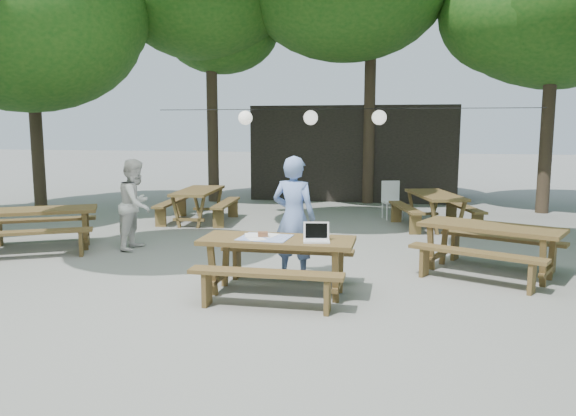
{
  "coord_description": "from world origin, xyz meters",
  "views": [
    {
      "loc": [
        1.94,
        -7.25,
        2.2
      ],
      "look_at": [
        0.38,
        0.48,
        1.05
      ],
      "focal_mm": 35.0,
      "sensor_mm": 36.0,
      "label": 1
    }
  ],
  "objects_px": {
    "main_picnic_table": "(277,265)",
    "woman": "(294,218)",
    "picnic_table_nw": "(38,229)",
    "plastic_chair": "(392,208)",
    "second_person": "(136,204)"
  },
  "relations": [
    {
      "from": "main_picnic_table",
      "to": "woman",
      "type": "height_order",
      "value": "woman"
    },
    {
      "from": "main_picnic_table",
      "to": "woman",
      "type": "bearing_deg",
      "value": 85.29
    },
    {
      "from": "picnic_table_nw",
      "to": "woman",
      "type": "height_order",
      "value": "woman"
    },
    {
      "from": "plastic_chair",
      "to": "picnic_table_nw",
      "type": "bearing_deg",
      "value": -160.31
    },
    {
      "from": "second_person",
      "to": "plastic_chair",
      "type": "bearing_deg",
      "value": -47.64
    },
    {
      "from": "second_person",
      "to": "woman",
      "type": "bearing_deg",
      "value": -115.31
    },
    {
      "from": "main_picnic_table",
      "to": "plastic_chair",
      "type": "distance_m",
      "value": 6.63
    },
    {
      "from": "main_picnic_table",
      "to": "picnic_table_nw",
      "type": "relative_size",
      "value": 0.83
    },
    {
      "from": "plastic_chair",
      "to": "woman",
      "type": "bearing_deg",
      "value": -121.2
    },
    {
      "from": "main_picnic_table",
      "to": "plastic_chair",
      "type": "relative_size",
      "value": 2.22
    },
    {
      "from": "plastic_chair",
      "to": "main_picnic_table",
      "type": "bearing_deg",
      "value": -120.2
    },
    {
      "from": "picnic_table_nw",
      "to": "second_person",
      "type": "height_order",
      "value": "second_person"
    },
    {
      "from": "woman",
      "to": "plastic_chair",
      "type": "xyz_separation_m",
      "value": [
        1.31,
        5.68,
        -0.64
      ]
    },
    {
      "from": "picnic_table_nw",
      "to": "plastic_chair",
      "type": "height_order",
      "value": "plastic_chair"
    },
    {
      "from": "woman",
      "to": "main_picnic_table",
      "type": "bearing_deg",
      "value": 97.3
    }
  ]
}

